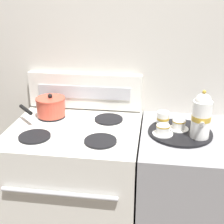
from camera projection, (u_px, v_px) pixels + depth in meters
wall_back at (142, 83)px, 1.97m from camera, size 6.00×0.05×2.20m
stove at (77, 195)px, 1.94m from camera, size 0.74×0.66×0.93m
control_panel at (85, 91)px, 1.99m from camera, size 0.73×0.05×0.23m
side_counter at (199, 206)px, 1.85m from camera, size 0.72×0.64×0.92m
saucepan at (50, 106)px, 1.90m from camera, size 0.26×0.26×0.14m
serving_tray at (180, 132)px, 1.71m from camera, size 0.35×0.35×0.01m
teapot at (202, 116)px, 1.59m from camera, size 0.10×0.16×0.26m
teacup_left at (179, 125)px, 1.72m from camera, size 0.11×0.11×0.05m
teacup_right at (163, 130)px, 1.66m from camera, size 0.11×0.11×0.05m
creamer_jug at (163, 118)px, 1.77m from camera, size 0.07×0.07×0.08m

